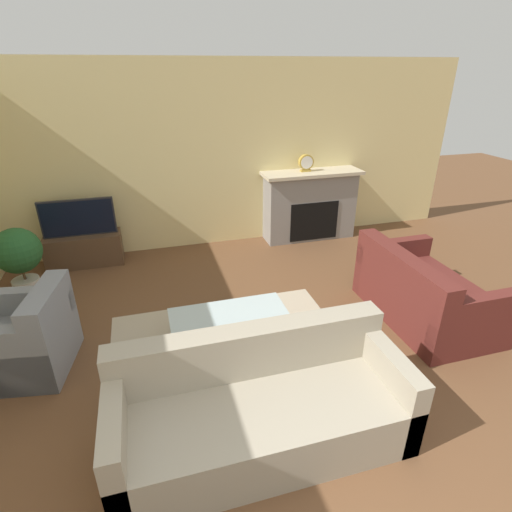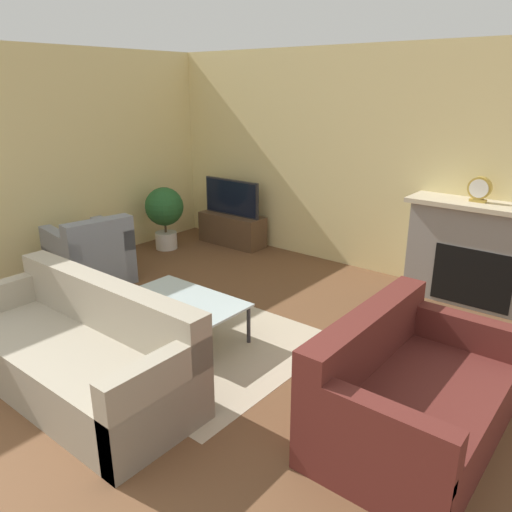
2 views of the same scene
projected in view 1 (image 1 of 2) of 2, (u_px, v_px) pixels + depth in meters
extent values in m
cube|color=beige|center=(195.00, 158.00, 5.84)|extent=(8.52, 0.06, 2.70)
cube|color=#B7A88E|center=(232.00, 351.00, 3.98)|extent=(2.35, 1.88, 0.00)
cube|color=gray|center=(310.00, 205.00, 6.42)|extent=(1.45, 0.42, 1.10)
cube|color=black|center=(314.00, 221.00, 6.32)|extent=(0.80, 0.01, 0.62)
cube|color=beige|center=(312.00, 173.00, 6.16)|extent=(1.57, 0.48, 0.05)
cube|color=brown|center=(85.00, 250.00, 5.65)|extent=(1.02, 0.38, 0.45)
cube|color=#232328|center=(78.00, 218.00, 5.44)|extent=(0.96, 0.05, 0.51)
cube|color=black|center=(78.00, 218.00, 5.42)|extent=(0.92, 0.01, 0.47)
cube|color=#9E937F|center=(262.00, 422.00, 2.93)|extent=(2.13, 0.86, 0.42)
cube|color=#9E937F|center=(250.00, 350.00, 3.04)|extent=(2.13, 0.20, 0.40)
cube|color=#9E937F|center=(118.00, 443.00, 2.63)|extent=(0.14, 0.86, 0.66)
cube|color=#9E937F|center=(384.00, 383.00, 3.12)|extent=(0.14, 0.86, 0.66)
cube|color=#5B231E|center=(426.00, 300.00, 4.45)|extent=(0.96, 1.51, 0.42)
cube|color=#5B231E|center=(402.00, 272.00, 4.18)|extent=(0.20, 1.51, 0.40)
cube|color=#5B231E|center=(474.00, 326.00, 3.80)|extent=(0.96, 0.14, 0.66)
cube|color=#5B231E|center=(392.00, 264.00, 4.99)|extent=(0.96, 0.14, 0.66)
cube|color=gray|center=(19.00, 350.00, 3.68)|extent=(1.00, 0.92, 0.42)
cube|color=gray|center=(47.00, 310.00, 3.54)|extent=(0.33, 0.81, 0.40)
cube|color=gray|center=(30.00, 319.00, 3.92)|extent=(0.89, 0.28, 0.66)
cylinder|color=#333338|center=(180.00, 366.00, 3.52)|extent=(0.04, 0.04, 0.36)
cylinder|color=#333338|center=(293.00, 345.00, 3.79)|extent=(0.04, 0.04, 0.36)
cylinder|color=#333338|center=(173.00, 327.00, 4.05)|extent=(0.04, 0.04, 0.36)
cylinder|color=#333338|center=(273.00, 311.00, 4.31)|extent=(0.04, 0.04, 0.36)
cube|color=silver|center=(231.00, 319.00, 3.83)|extent=(1.15, 0.68, 0.02)
cylinder|color=beige|center=(28.00, 288.00, 4.88)|extent=(0.31, 0.31, 0.24)
cylinder|color=#4C3823|center=(24.00, 273.00, 4.80)|extent=(0.03, 0.03, 0.16)
sphere|color=#235628|center=(17.00, 251.00, 4.67)|extent=(0.54, 0.54, 0.54)
cube|color=#B79338|center=(306.00, 171.00, 6.15)|extent=(0.16, 0.07, 0.03)
cylinder|color=#B79338|center=(306.00, 162.00, 6.09)|extent=(0.23, 0.07, 0.23)
cylinder|color=white|center=(307.00, 163.00, 6.06)|extent=(0.19, 0.00, 0.19)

